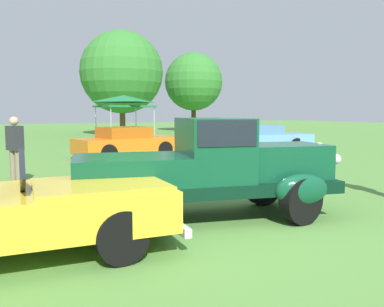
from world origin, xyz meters
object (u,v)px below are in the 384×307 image
object	(u,v)px
show_car_orange	(127,143)
spectator_near_truck	(15,148)
show_car_skyblue	(260,138)
feature_pickup_truck	(209,168)
neighbor_convertible	(12,212)
canopy_tent_center_field	(124,100)

from	to	relation	value
show_car_orange	spectator_near_truck	world-z (taller)	spectator_near_truck
show_car_skyblue	spectator_near_truck	distance (m)	11.29
feature_pickup_truck	show_car_skyblue	bearing A→B (deg)	45.43
neighbor_convertible	show_car_orange	xyz separation A→B (m)	(5.46, 9.63, 0.02)
show_car_skyblue	spectator_near_truck	size ratio (longest dim) A/B	2.88
neighbor_convertible	show_car_orange	size ratio (longest dim) A/B	1.05
canopy_tent_center_field	spectator_near_truck	bearing A→B (deg)	-124.36
feature_pickup_truck	neighbor_convertible	world-z (taller)	feature_pickup_truck
canopy_tent_center_field	neighbor_convertible	bearing A→B (deg)	-116.35
show_car_skyblue	canopy_tent_center_field	world-z (taller)	canopy_tent_center_field
feature_pickup_truck	show_car_skyblue	world-z (taller)	feature_pickup_truck
feature_pickup_truck	show_car_orange	distance (m)	9.62
show_car_skyblue	show_car_orange	bearing A→B (deg)	173.15
neighbor_convertible	spectator_near_truck	distance (m)	5.58
spectator_near_truck	canopy_tent_center_field	bearing A→B (deg)	55.64
show_car_orange	canopy_tent_center_field	xyz separation A→B (m)	(2.33, 6.08, 1.82)
show_car_skyblue	canopy_tent_center_field	xyz separation A→B (m)	(-3.80, 6.81, 1.82)
feature_pickup_truck	spectator_near_truck	xyz separation A→B (m)	(-2.30, 5.22, 0.05)
feature_pickup_truck	canopy_tent_center_field	world-z (taller)	canopy_tent_center_field
spectator_near_truck	neighbor_convertible	bearing A→B (deg)	-98.38
show_car_skyblue	neighbor_convertible	bearing A→B (deg)	-142.48
feature_pickup_truck	show_car_skyblue	size ratio (longest dim) A/B	0.94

